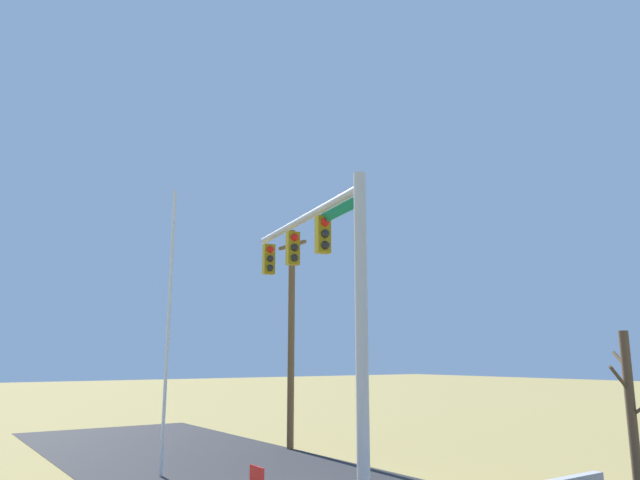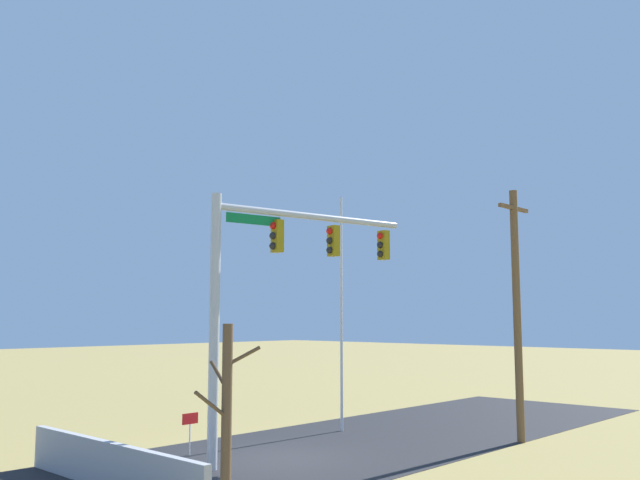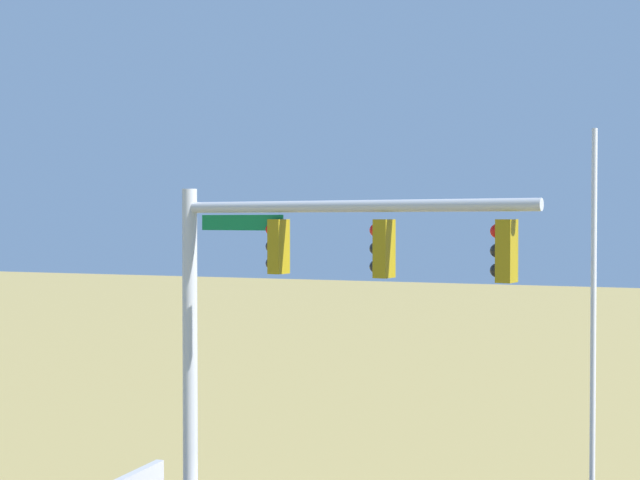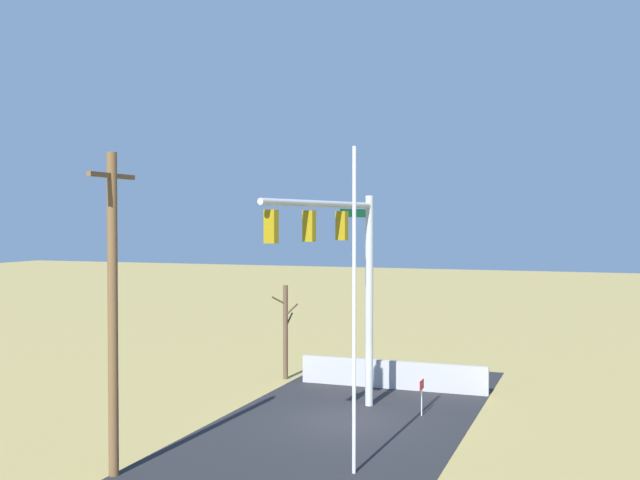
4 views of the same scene
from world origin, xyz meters
name	(u,v)px [view 4 (image 4 of 4)]	position (x,y,z in m)	size (l,w,h in m)	color
ground_plane	(344,422)	(0.00, 0.00, 0.00)	(160.00, 160.00, 0.00)	#9E894C
road_surface	(299,457)	(-4.00, 0.00, 0.01)	(28.00, 8.00, 0.01)	#232326
sidewalk_corner	(377,399)	(3.35, -0.17, 0.00)	(6.00, 6.00, 0.01)	#B7B5AD
retaining_fence	(392,375)	(5.32, -0.24, 0.55)	(0.20, 7.46, 1.09)	#A8A8AD
signal_mast	(343,260)	(0.47, 0.17, 5.28)	(6.78, 1.46, 7.47)	#B2B5BA
flagpole	(354,311)	(-4.81, -1.86, 4.25)	(0.10, 0.10, 8.50)	silver
utility_pole	(113,308)	(-7.10, 3.90, 4.33)	(1.90, 0.26, 8.33)	brown
bare_tree	(286,331)	(5.62, 4.40, 2.01)	(1.27, 1.02, 3.90)	brown
open_sign	(422,389)	(1.57, -2.24, 0.91)	(0.56, 0.04, 1.22)	silver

